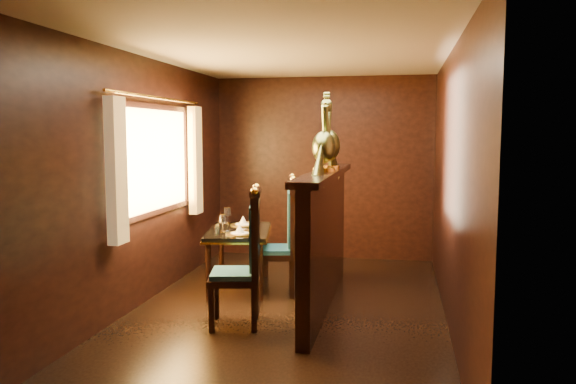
# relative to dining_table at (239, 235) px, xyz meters

# --- Properties ---
(ground) EXTENTS (5.00, 5.00, 0.00)m
(ground) POSITION_rel_dining_table_xyz_m (0.71, -0.74, -0.59)
(ground) COLOR black
(ground) RESTS_ON ground
(room_shell) EXTENTS (3.04, 5.04, 2.52)m
(room_shell) POSITION_rel_dining_table_xyz_m (0.62, -0.73, 0.99)
(room_shell) COLOR black
(room_shell) RESTS_ON ground
(partition) EXTENTS (0.26, 2.70, 1.36)m
(partition) POSITION_rel_dining_table_xyz_m (1.03, -0.44, 0.12)
(partition) COLOR black
(partition) RESTS_ON ground
(dining_table) EXTENTS (0.87, 1.23, 0.86)m
(dining_table) POSITION_rel_dining_table_xyz_m (0.00, 0.00, 0.00)
(dining_table) COLOR black
(dining_table) RESTS_ON ground
(chair_left) EXTENTS (0.54, 0.56, 1.27)m
(chair_left) POSITION_rel_dining_table_xyz_m (0.43, -1.18, 0.07)
(chair_left) COLOR black
(chair_left) RESTS_ON ground
(chair_right) EXTENTS (0.55, 0.57, 1.29)m
(chair_right) POSITION_rel_dining_table_xyz_m (0.56, -0.14, 0.08)
(chair_right) COLOR black
(chair_right) RESTS_ON ground
(peacock_left) EXTENTS (0.24, 0.63, 0.75)m
(peacock_left) POSITION_rel_dining_table_xyz_m (1.03, -0.57, 1.14)
(peacock_left) COLOR #1A4F30
(peacock_left) RESTS_ON partition
(peacock_right) EXTENTS (0.24, 0.65, 0.78)m
(peacock_right) POSITION_rel_dining_table_xyz_m (1.03, -0.20, 1.15)
(peacock_right) COLOR #1A4F30
(peacock_right) RESTS_ON partition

